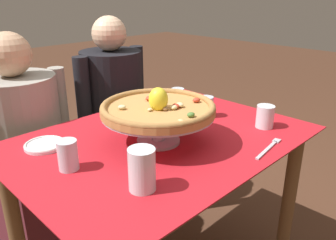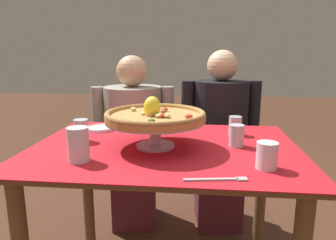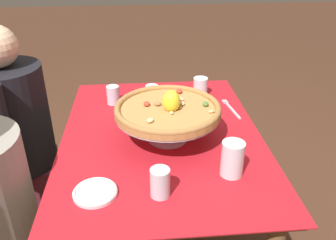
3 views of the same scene
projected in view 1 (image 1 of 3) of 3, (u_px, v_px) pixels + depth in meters
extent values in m
cylinder|color=brown|center=(288.00, 205.00, 1.58)|extent=(0.06, 0.06, 0.73)
cylinder|color=brown|center=(17.00, 238.00, 1.38)|extent=(0.06, 0.06, 0.73)
cylinder|color=brown|center=(182.00, 158.00, 2.02)|extent=(0.06, 0.06, 0.73)
cube|color=brown|center=(161.00, 141.00, 1.34)|extent=(1.10, 0.79, 0.02)
cube|color=red|center=(161.00, 138.00, 1.34)|extent=(1.14, 0.83, 0.00)
cylinder|color=#B7B7C1|center=(158.00, 141.00, 1.30)|extent=(0.16, 0.16, 0.01)
cylinder|color=#B7B7C1|center=(158.00, 127.00, 1.28)|extent=(0.05, 0.05, 0.10)
cylinder|color=#B7B7C1|center=(158.00, 114.00, 1.26)|extent=(0.42, 0.42, 0.01)
cylinder|color=#BC8447|center=(158.00, 110.00, 1.25)|extent=(0.42, 0.42, 0.02)
torus|color=#A6743E|center=(158.00, 106.00, 1.25)|extent=(0.42, 0.42, 0.02)
ellipsoid|color=#4C7533|center=(191.00, 115.00, 1.15)|extent=(0.03, 0.02, 0.02)
ellipsoid|color=#996B42|center=(157.00, 101.00, 1.29)|extent=(0.03, 0.03, 0.02)
ellipsoid|color=tan|center=(181.00, 121.00, 1.10)|extent=(0.02, 0.03, 0.01)
ellipsoid|color=tan|center=(163.00, 107.00, 1.23)|extent=(0.04, 0.04, 0.02)
ellipsoid|color=#C63D28|center=(175.00, 106.00, 1.23)|extent=(0.04, 0.04, 0.02)
ellipsoid|color=#C63D28|center=(196.00, 100.00, 1.30)|extent=(0.03, 0.03, 0.02)
ellipsoid|color=#996B42|center=(165.00, 109.00, 1.21)|extent=(0.03, 0.02, 0.01)
ellipsoid|color=beige|center=(180.00, 105.00, 1.25)|extent=(0.03, 0.04, 0.02)
ellipsoid|color=tan|center=(156.00, 106.00, 1.24)|extent=(0.04, 0.03, 0.02)
ellipsoid|color=beige|center=(174.00, 107.00, 1.22)|extent=(0.03, 0.02, 0.02)
ellipsoid|color=beige|center=(122.00, 107.00, 1.22)|extent=(0.04, 0.04, 0.02)
ellipsoid|color=#C63D28|center=(149.00, 98.00, 1.32)|extent=(0.03, 0.03, 0.02)
ellipsoid|color=beige|center=(150.00, 110.00, 1.21)|extent=(0.02, 0.02, 0.01)
ellipsoid|color=yellow|center=(158.00, 99.00, 1.22)|extent=(0.10, 0.10, 0.09)
cylinder|color=silver|center=(206.00, 107.00, 1.54)|extent=(0.06, 0.06, 0.09)
cylinder|color=silver|center=(206.00, 110.00, 1.55)|extent=(0.06, 0.06, 0.06)
cylinder|color=white|center=(265.00, 117.00, 1.42)|extent=(0.07, 0.07, 0.09)
cylinder|color=silver|center=(265.00, 120.00, 1.43)|extent=(0.06, 0.06, 0.06)
cylinder|color=silver|center=(142.00, 169.00, 0.97)|extent=(0.08, 0.08, 0.13)
cylinder|color=silver|center=(142.00, 179.00, 0.99)|extent=(0.07, 0.07, 0.06)
cylinder|color=silver|center=(178.00, 97.00, 1.68)|extent=(0.06, 0.06, 0.09)
cylinder|color=silver|center=(178.00, 101.00, 1.68)|extent=(0.05, 0.05, 0.05)
cylinder|color=silver|center=(68.00, 155.00, 1.09)|extent=(0.06, 0.06, 0.10)
cylinder|color=silver|center=(69.00, 163.00, 1.10)|extent=(0.06, 0.06, 0.04)
cylinder|color=white|center=(45.00, 145.00, 1.26)|extent=(0.15, 0.15, 0.01)
torus|color=white|center=(45.00, 144.00, 1.26)|extent=(0.14, 0.14, 0.01)
cube|color=#B7B7C1|center=(267.00, 150.00, 1.23)|extent=(0.17, 0.04, 0.01)
cube|color=#B7B7C1|center=(277.00, 141.00, 1.30)|extent=(0.04, 0.03, 0.01)
cube|color=maroon|center=(35.00, 211.00, 1.78)|extent=(0.32, 0.35, 0.44)
cylinder|color=gray|center=(21.00, 128.00, 1.61)|extent=(0.41, 0.41, 0.49)
sphere|color=tan|center=(9.00, 54.00, 1.49)|extent=(0.20, 0.20, 0.20)
cylinder|color=gray|center=(60.00, 108.00, 1.77)|extent=(0.08, 0.08, 0.42)
cube|color=maroon|center=(117.00, 169.00, 2.18)|extent=(0.32, 0.35, 0.46)
cylinder|color=black|center=(113.00, 95.00, 2.00)|extent=(0.39, 0.39, 0.52)
sphere|color=beige|center=(109.00, 33.00, 1.87)|extent=(0.19, 0.19, 0.19)
cylinder|color=black|center=(83.00, 98.00, 1.83)|extent=(0.08, 0.08, 0.44)
cylinder|color=black|center=(137.00, 81.00, 2.15)|extent=(0.08, 0.08, 0.44)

